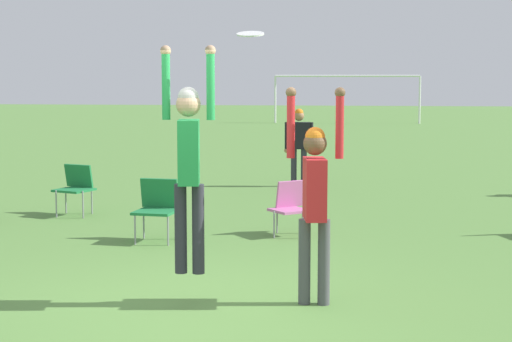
% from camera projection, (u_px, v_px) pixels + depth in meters
% --- Properties ---
extents(ground_plane, '(120.00, 120.00, 0.00)m').
position_uv_depth(ground_plane, '(200.00, 308.00, 8.34)').
color(ground_plane, '#56843D').
extents(person_jumping, '(0.54, 0.42, 2.22)m').
position_uv_depth(person_jumping, '(189.00, 153.00, 8.27)').
color(person_jumping, '#2D2D38').
rests_on(person_jumping, ground_plane).
extents(person_defending, '(0.58, 0.45, 2.15)m').
position_uv_depth(person_defending, '(315.00, 190.00, 8.36)').
color(person_defending, '#4C4C51').
rests_on(person_defending, ground_plane).
extents(frisbee, '(0.27, 0.27, 0.07)m').
position_uv_depth(frisbee, '(250.00, 34.00, 8.35)').
color(frisbee, white).
extents(camping_chair_0, '(0.66, 0.73, 0.76)m').
position_uv_depth(camping_chair_0, '(290.00, 204.00, 12.18)').
color(camping_chair_0, gray).
rests_on(camping_chair_0, ground_plane).
extents(camping_chair_3, '(0.58, 0.62, 0.85)m').
position_uv_depth(camping_chair_3, '(157.00, 205.00, 11.73)').
color(camping_chair_3, gray).
rests_on(camping_chair_3, ground_plane).
extents(camping_chair_4, '(0.67, 0.71, 0.82)m').
position_uv_depth(camping_chair_4, '(76.00, 185.00, 13.93)').
color(camping_chair_4, gray).
rests_on(camping_chair_4, ground_plane).
extents(person_spectator_far, '(0.61, 0.21, 1.60)m').
position_uv_depth(person_spectator_far, '(299.00, 140.00, 17.52)').
color(person_spectator_far, '#2D2D38').
rests_on(person_spectator_far, ground_plane).
extents(soccer_goal, '(7.10, 0.10, 2.35)m').
position_uv_depth(soccer_goal, '(347.00, 85.00, 41.53)').
color(soccer_goal, white).
rests_on(soccer_goal, ground_plane).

